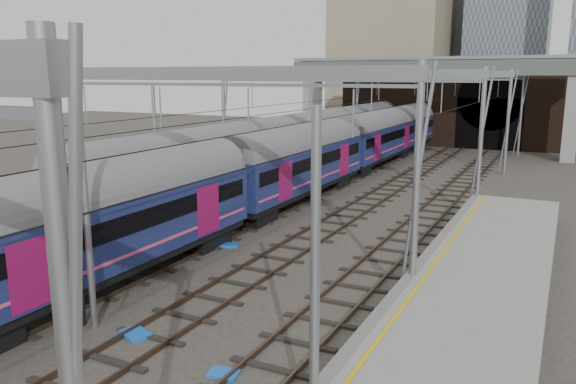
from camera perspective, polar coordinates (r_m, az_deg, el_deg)
The scene contains 11 objects.
ground at distance 17.39m, azimuth -23.88°, elevation -14.99°, with size 160.00×160.00×0.00m, color #38332D.
tracks at distance 28.54m, azimuth -0.16°, elevation -3.48°, with size 14.40×80.00×0.22m.
overhead_line at distance 33.46m, azimuth 4.92°, elevation 10.09°, with size 16.80×80.00×8.00m.
retaining_wall at distance 62.56m, azimuth 16.63°, elevation 8.38°, with size 28.00×2.75×9.00m.
overbridge at distance 56.94m, azimuth 14.31°, elevation 11.17°, with size 28.00×3.00×9.25m.
train_main at distance 40.79m, azimuth 5.74°, elevation 4.55°, with size 2.71×62.76×4.70m.
train_second at distance 50.50m, azimuth 5.13°, elevation 5.97°, with size 2.74×63.25×4.73m.
signal_near_centre at distance 17.78m, azimuth -20.88°, elevation -3.38°, with size 0.36×0.47×4.97m.
equip_cover_a at distance 17.67m, azimuth -15.26°, elevation -13.72°, with size 0.92×0.65×0.11m, color blue.
equip_cover_b at distance 25.47m, azimuth -6.07°, elevation -5.38°, with size 0.83×0.59×0.10m, color blue.
equip_cover_c at distance 15.20m, azimuth -6.58°, elevation -17.86°, with size 0.77×0.54×0.09m, color blue.
Camera 1 is at (12.40, -9.57, 7.55)m, focal length 35.00 mm.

